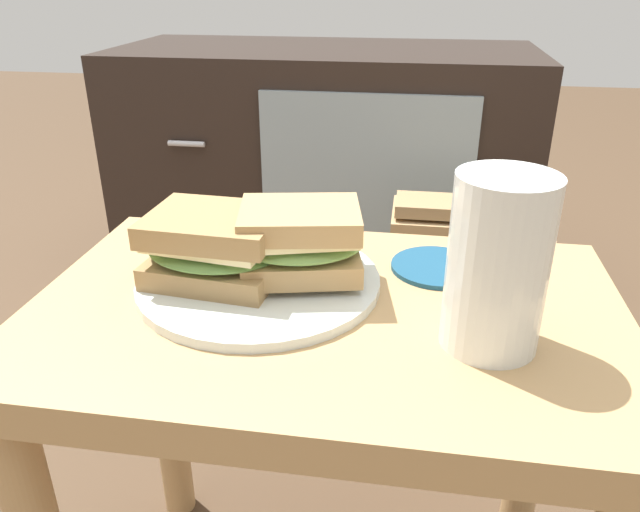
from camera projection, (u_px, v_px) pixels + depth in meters
side_table at (325, 382)px, 0.61m from camera, size 0.56×0.36×0.46m
tv_cabinet at (325, 170)px, 1.51m from camera, size 0.96×0.46×0.58m
plate at (259, 281)px, 0.61m from camera, size 0.24×0.24×0.01m
sandwich_front at (215, 246)px, 0.59m from camera, size 0.14×0.12×0.07m
sandwich_back at (300, 241)px, 0.59m from camera, size 0.14×0.12×0.07m
beer_glass at (497, 268)px, 0.49m from camera, size 0.08×0.08×0.15m
coaster at (437, 267)px, 0.64m from camera, size 0.10×0.10×0.01m
paper_bag at (443, 300)px, 1.13m from camera, size 0.21×0.14×0.39m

